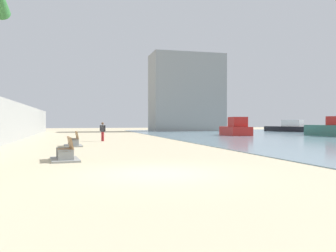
# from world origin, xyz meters

# --- Properties ---
(ground_plane) EXTENTS (120.00, 120.00, 0.00)m
(ground_plane) POSITION_xyz_m (0.00, 18.00, 0.00)
(ground_plane) COLOR #C6B793
(seawall) EXTENTS (0.80, 64.00, 3.23)m
(seawall) POSITION_xyz_m (-7.50, 18.00, 1.61)
(seawall) COLOR gray
(seawall) RESTS_ON ground
(bench_near) EXTENTS (1.30, 2.20, 0.98)m
(bench_near) POSITION_xyz_m (-2.83, 4.58, 0.23)
(bench_near) COLOR gray
(bench_near) RESTS_ON ground
(bench_far) EXTENTS (1.23, 2.17, 0.98)m
(bench_far) POSITION_xyz_m (-2.54, 13.22, 0.23)
(bench_far) COLOR gray
(bench_far) RESTS_ON ground
(person_walking) EXTENTS (0.46, 0.34, 1.55)m
(person_walking) POSITION_xyz_m (-0.27, 18.62, 0.89)
(person_walking) COLOR #B22D33
(person_walking) RESTS_ON ground
(boat_far_left) EXTENTS (2.76, 5.03, 2.08)m
(boat_far_left) POSITION_xyz_m (15.27, 26.25, 0.80)
(boat_far_left) COLOR red
(boat_far_left) RESTS_ON water_bay
(boat_nearest) EXTENTS (3.54, 7.97, 1.80)m
(boat_nearest) POSITION_xyz_m (29.59, 37.79, 0.69)
(boat_nearest) COLOR black
(boat_nearest) RESTS_ON water_bay
(boat_far_right) EXTENTS (2.73, 7.09, 2.13)m
(boat_far_right) POSITION_xyz_m (24.53, 21.25, 0.84)
(boat_far_right) COLOR #337060
(boat_far_right) RESTS_ON water_bay
(harbor_building) EXTENTS (12.00, 6.00, 12.82)m
(harbor_building) POSITION_xyz_m (15.68, 46.00, 6.41)
(harbor_building) COLOR gray
(harbor_building) RESTS_ON ground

